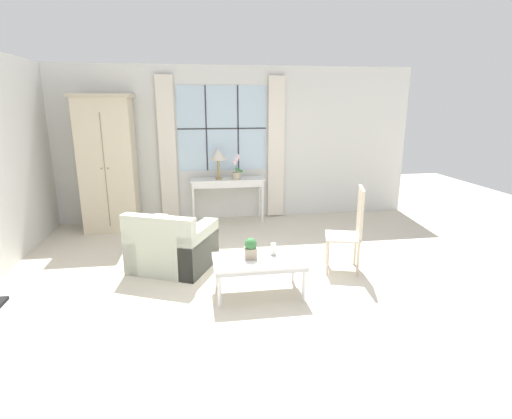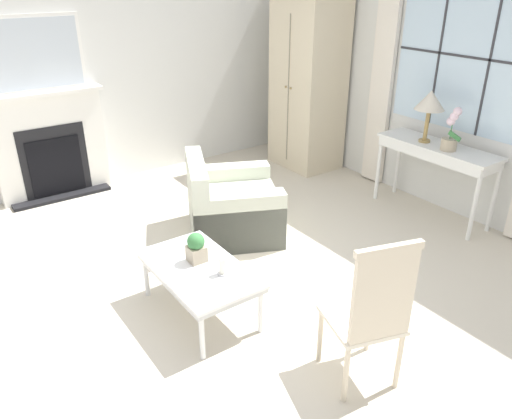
{
  "view_description": "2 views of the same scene",
  "coord_description": "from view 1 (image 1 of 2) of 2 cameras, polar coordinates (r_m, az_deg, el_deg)",
  "views": [
    {
      "loc": [
        -0.53,
        -4.43,
        2.14
      ],
      "look_at": [
        0.24,
        0.5,
        0.81
      ],
      "focal_mm": 28.0,
      "sensor_mm": 36.0,
      "label": 1
    },
    {
      "loc": [
        3.07,
        -1.78,
        2.5
      ],
      "look_at": [
        0.06,
        0.34,
        0.72
      ],
      "focal_mm": 35.0,
      "sensor_mm": 36.0,
      "label": 2
    }
  ],
  "objects": [
    {
      "name": "coffee_table",
      "position": [
        4.58,
        0.39,
        -7.62
      ],
      "size": [
        1.04,
        0.6,
        0.43
      ],
      "color": "silver",
      "rests_on": "ground_plane"
    },
    {
      "name": "ground_plane",
      "position": [
        4.95,
        -1.85,
        -10.69
      ],
      "size": [
        14.0,
        14.0,
        0.0
      ],
      "primitive_type": "plane",
      "color": "beige"
    },
    {
      "name": "pillar_candle",
      "position": [
        4.67,
        2.5,
        -5.74
      ],
      "size": [
        0.09,
        0.09,
        0.15
      ],
      "color": "silver",
      "rests_on": "coffee_table"
    },
    {
      "name": "potted_orchid",
      "position": [
        7.24,
        -2.83,
        5.75
      ],
      "size": [
        0.2,
        0.16,
        0.45
      ],
      "color": "tan",
      "rests_on": "console_table"
    },
    {
      "name": "potted_plant_small",
      "position": [
        4.54,
        -0.78,
        -5.55
      ],
      "size": [
        0.14,
        0.14,
        0.24
      ],
      "color": "tan",
      "rests_on": "coffee_table"
    },
    {
      "name": "armoire",
      "position": [
        7.27,
        -20.32,
        6.2
      ],
      "size": [
        0.95,
        0.71,
        2.29
      ],
      "color": "beige",
      "rests_on": "ground_plane"
    },
    {
      "name": "table_lamp",
      "position": [
        7.2,
        -5.43,
        7.76
      ],
      "size": [
        0.31,
        0.31,
        0.55
      ],
      "color": "#9E7F47",
      "rests_on": "console_table"
    },
    {
      "name": "side_chair_wooden",
      "position": [
        5.3,
        13.55,
        -2.26
      ],
      "size": [
        0.55,
        0.55,
        1.12
      ],
      "color": "beige",
      "rests_on": "ground_plane"
    },
    {
      "name": "wall_back_windowed",
      "position": [
        7.51,
        -4.81,
        9.24
      ],
      "size": [
        7.2,
        0.14,
        2.8
      ],
      "color": "silver",
      "rests_on": "ground_plane"
    },
    {
      "name": "armchair_upholstered",
      "position": [
        5.46,
        -11.87,
        -5.31
      ],
      "size": [
        1.25,
        1.21,
        0.8
      ],
      "color": "beige",
      "rests_on": "ground_plane"
    },
    {
      "name": "console_table",
      "position": [
        7.33,
        -4.12,
        3.7
      ],
      "size": [
        1.33,
        0.42,
        0.81
      ],
      "color": "white",
      "rests_on": "ground_plane"
    }
  ]
}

